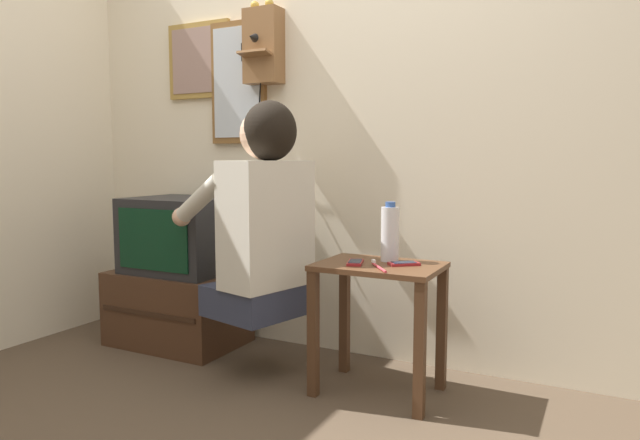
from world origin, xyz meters
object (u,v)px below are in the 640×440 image
Objects in this scene: person at (262,215)px; framed_picture at (199,61)px; wall_mirror at (238,83)px; toothbrush at (378,266)px; television at (183,235)px; wall_phone_antique at (263,46)px; cell_phone_held at (355,262)px; cell_phone_spare at (404,264)px; water_bottle at (390,233)px.

framed_picture is (-0.71, 0.46, 0.79)m from person.
toothbrush is at bearing -25.57° from wall_mirror.
wall_phone_antique is at bearing 27.81° from television.
wall_mirror is (-0.19, 0.04, -0.17)m from wall_phone_antique.
cell_phone_spare is (0.19, 0.06, 0.00)m from cell_phone_held.
water_bottle is (0.98, -0.31, -0.72)m from wall_mirror.
wall_mirror reaches higher than cell_phone_spare.
cell_phone_spare is at bearing 1.14° from cell_phone_held.
television is (-0.64, 0.22, -0.15)m from person.
person reaches higher than cell_phone_spare.
television reaches higher than toothbrush.
television is 0.98m from framed_picture.
person is 7.11× the size of cell_phone_spare.
cell_phone_spare is at bearing -5.64° from television.
person reaches higher than water_bottle.
television is 3.46× the size of toothbrush.
water_bottle is at bearing -2.99° from television.
framed_picture is 0.30m from wall_mirror.
cell_phone_held and cell_phone_spare have the same top height.
person reaches higher than toothbrush.
wall_phone_antique is 0.25m from wall_mirror.
television reaches higher than cell_phone_spare.
cell_phone_held is (0.44, 0.03, -0.18)m from person.
person is 1.16m from framed_picture.
wall_mirror is (0.20, 0.24, 0.80)m from television.
person is 0.69m from television.
water_bottle is at bearing -18.43° from wall_phone_antique.
person is 0.57m from water_bottle.
cell_phone_held is at bearing -129.52° from water_bottle.
water_bottle is (1.18, -0.06, 0.08)m from television.
toothbrush is (1.00, -0.48, -0.83)m from wall_mirror.
television is at bearing 152.73° from cell_phone_held.
wall_mirror reaches higher than cell_phone_held.
wall_mirror is (0.27, -0.00, -0.14)m from framed_picture.
water_bottle is (0.10, 0.13, 0.11)m from cell_phone_held.
water_bottle is 0.20m from toothbrush.
cell_phone_spare is 0.53× the size of water_bottle.
cell_phone_held is 0.54× the size of water_bottle.
water_bottle is (-0.08, 0.06, 0.11)m from cell_phone_spare.
cell_phone_spare is (1.07, -0.37, -0.83)m from wall_mirror.
toothbrush is (0.55, -0.02, -0.18)m from person.
wall_mirror is 1.38m from toothbrush.
wall_phone_antique reaches higher than framed_picture.
cell_phone_spare is (0.63, 0.09, -0.18)m from person.
person is 0.66m from cell_phone_spare.
water_bottle is (0.54, 0.15, -0.07)m from person.
wall_phone_antique reaches higher than person.
water_bottle reaches higher than cell_phone_spare.
cell_phone_spare is at bearing -19.10° from wall_mirror.
framed_picture reaches higher than person.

